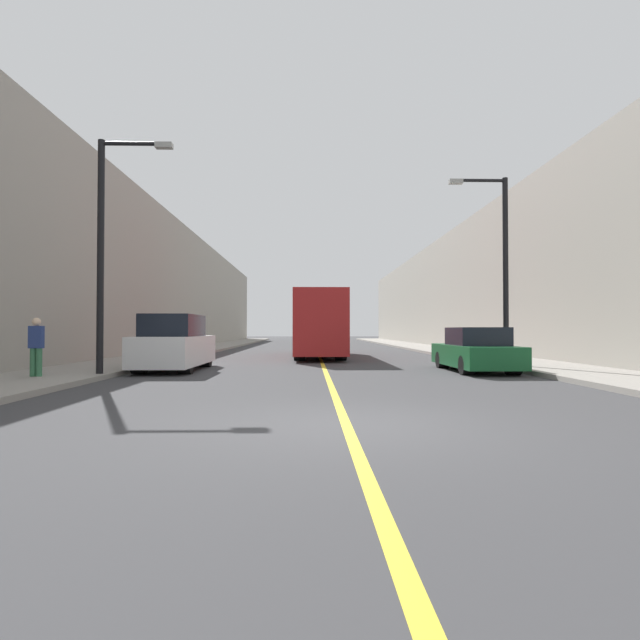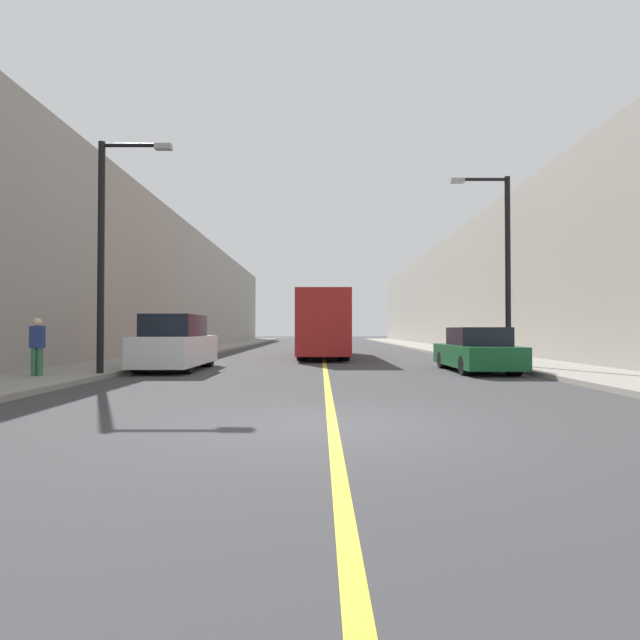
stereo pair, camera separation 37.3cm
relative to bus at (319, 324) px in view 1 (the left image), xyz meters
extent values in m
plane|color=#38383A|center=(0.04, -18.99, -1.74)|extent=(200.00, 200.00, 0.00)
cube|color=gray|center=(-8.02, 11.01, -1.66)|extent=(3.30, 72.00, 0.15)
cube|color=gray|center=(8.11, 11.01, -1.66)|extent=(3.30, 72.00, 0.15)
cube|color=gray|center=(-11.67, 11.01, 2.84)|extent=(4.00, 72.00, 9.16)
cube|color=gray|center=(11.76, 11.01, 2.59)|extent=(4.00, 72.00, 8.66)
cube|color=gold|center=(0.04, 11.01, -1.73)|extent=(0.16, 72.00, 0.01)
cube|color=#AD1E1E|center=(0.00, 0.01, 0.03)|extent=(2.44, 10.55, 2.98)
cube|color=black|center=(0.00, -5.24, 0.55)|extent=(2.07, 0.04, 1.34)
cylinder|color=black|center=(-0.95, -3.26, -1.27)|extent=(0.54, 0.93, 0.93)
cylinder|color=black|center=(0.95, -3.26, -1.27)|extent=(0.54, 0.93, 0.93)
cylinder|color=black|center=(-0.95, 3.28, -1.27)|extent=(0.54, 0.93, 0.93)
cylinder|color=black|center=(0.95, 3.28, -1.27)|extent=(0.54, 0.93, 0.93)
cube|color=silver|center=(-5.25, -8.71, -1.03)|extent=(1.90, 4.93, 1.00)
cube|color=black|center=(-5.25, -8.96, -0.15)|extent=(1.67, 2.71, 0.75)
cube|color=black|center=(-5.25, -11.15, -0.86)|extent=(1.61, 0.04, 0.45)
cylinder|color=black|center=(-5.99, -10.24, -1.40)|extent=(0.42, 0.68, 0.68)
cylinder|color=black|center=(-4.51, -10.24, -1.40)|extent=(0.42, 0.68, 0.68)
cylinder|color=black|center=(-5.99, -7.18, -1.40)|extent=(0.42, 0.68, 0.68)
cylinder|color=black|center=(-4.51, -7.18, -1.40)|extent=(0.42, 0.68, 0.68)
cube|color=#145128|center=(5.23, -9.31, -1.19)|extent=(1.88, 4.65, 0.72)
cube|color=black|center=(5.23, -9.54, -0.53)|extent=(1.65, 2.09, 0.61)
cube|color=black|center=(5.23, -11.61, -1.07)|extent=(1.60, 0.04, 0.32)
cylinder|color=black|center=(4.49, -10.75, -1.43)|extent=(0.41, 0.62, 0.62)
cylinder|color=black|center=(5.96, -10.75, -1.43)|extent=(0.41, 0.62, 0.62)
cylinder|color=black|center=(4.49, -7.87, -1.43)|extent=(0.41, 0.62, 0.62)
cylinder|color=black|center=(5.96, -7.87, -1.43)|extent=(0.41, 0.62, 0.62)
cylinder|color=black|center=(-6.67, -11.65, 1.86)|extent=(0.20, 0.20, 6.91)
cylinder|color=black|center=(-5.75, -11.65, 5.22)|extent=(1.84, 0.12, 0.12)
cube|color=#999993|center=(-4.83, -11.65, 5.17)|extent=(0.50, 0.24, 0.16)
cylinder|color=black|center=(6.76, -8.20, 1.87)|extent=(0.20, 0.20, 6.93)
cylinder|color=black|center=(5.84, -8.20, 5.24)|extent=(1.84, 0.12, 0.12)
cube|color=#999993|center=(4.92, -8.20, 5.19)|extent=(0.50, 0.24, 0.16)
cylinder|color=#336B47|center=(-8.12, -12.54, -1.20)|extent=(0.16, 0.16, 0.78)
cylinder|color=#336B47|center=(-7.96, -12.54, -1.20)|extent=(0.16, 0.16, 0.78)
cube|color=navy|center=(-8.04, -12.54, -0.51)|extent=(0.36, 0.20, 0.62)
sphere|color=beige|center=(-8.04, -12.54, -0.08)|extent=(0.23, 0.23, 0.23)
camera|label=1|loc=(-0.52, -26.45, -0.30)|focal=28.00mm
camera|label=2|loc=(-0.14, -26.45, -0.30)|focal=28.00mm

